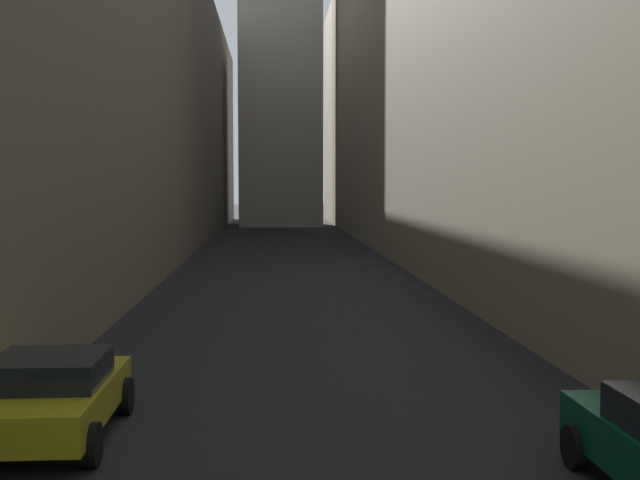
{
  "coord_description": "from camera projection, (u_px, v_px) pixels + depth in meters",
  "views": [
    {
      "loc": [
        -0.85,
        5.77,
        4.07
      ],
      "look_at": [
        0.0,
        20.14,
        3.09
      ],
      "focal_mm": 45.28,
      "sensor_mm": 36.0,
      "label": 1
    }
  ],
  "objects": [
    {
      "name": "building_block_right",
      "position": [
        497.0,
        43.0,
        44.25
      ],
      "size": [
        11.99,
        108.0,
        23.69
      ],
      "primitive_type": "cube",
      "color": "gray",
      "rests_on": "ground"
    },
    {
      "name": "ground_plane",
      "position": [
        289.0,
        263.0,
        42.38
      ],
      "size": [
        264.0,
        264.0,
        0.0
      ],
      "primitive_type": "plane",
      "color": "black"
    },
    {
      "name": "parked_car_left_third",
      "position": [
        51.0,
        395.0,
        12.88
      ],
      "size": [
        2.07,
        3.98,
        1.37
      ],
      "rotation": [
        0.0,
        0.0,
        1.57
      ],
      "color": "#A59919",
      "rests_on": "ground"
    },
    {
      "name": "building_block_left",
      "position": [
        35.0,
        83.0,
        42.93
      ],
      "size": [
        15.93,
        108.0,
        19.0
      ],
      "primitive_type": "cube",
      "color": "#60594F",
      "rests_on": "ground"
    }
  ]
}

